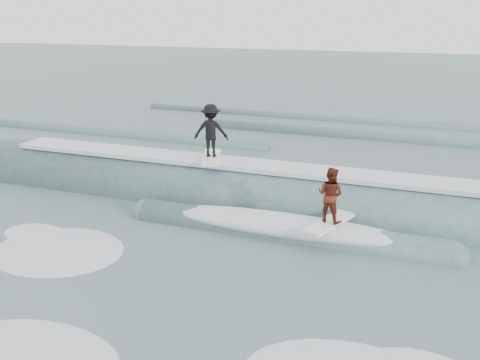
% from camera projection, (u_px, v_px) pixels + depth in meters
% --- Properties ---
extents(ground, '(160.00, 160.00, 0.00)m').
position_uv_depth(ground, '(146.00, 302.00, 11.84)').
color(ground, '#374A51').
rests_on(ground, ground).
extents(breaking_wave, '(23.16, 4.10, 2.64)m').
position_uv_depth(breaking_wave, '(253.00, 205.00, 17.69)').
color(breaking_wave, '#335656').
rests_on(breaking_wave, ground).
extents(surfer_black, '(1.27, 2.07, 1.86)m').
position_uv_depth(surfer_black, '(211.00, 133.00, 17.74)').
color(surfer_black, white).
rests_on(surfer_black, ground).
extents(surfer_red, '(1.16, 2.07, 1.64)m').
position_uv_depth(surfer_red, '(330.00, 199.00, 14.56)').
color(surfer_red, white).
rests_on(surfer_red, ground).
extents(whitewater, '(12.68, 6.31, 0.10)m').
position_uv_depth(whitewater, '(172.00, 326.00, 10.93)').
color(whitewater, white).
rests_on(whitewater, ground).
extents(far_swells, '(39.01, 8.65, 0.80)m').
position_uv_depth(far_swells, '(272.00, 132.00, 28.47)').
color(far_swells, '#335656').
rests_on(far_swells, ground).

